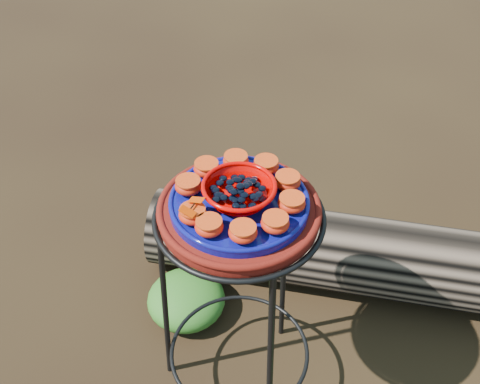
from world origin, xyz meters
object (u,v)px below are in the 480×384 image
Objects in this scene: plant_stand at (239,309)px; driftwood_log at (359,255)px; terracotta_saucer at (239,212)px; cobalt_plate at (239,203)px; red_bowl at (239,193)px.

plant_stand is 0.48× the size of driftwood_log.
cobalt_plate is (0.00, 0.00, 0.03)m from terracotta_saucer.
cobalt_plate is (0.00, 0.00, 0.39)m from plant_stand.
terracotta_saucer is 0.03m from cobalt_plate.
plant_stand is 0.37m from terracotta_saucer.
red_bowl is 0.85m from driftwood_log.
terracotta_saucer is 1.17× the size of cobalt_plate.
plant_stand is 0.39m from cobalt_plate.
plant_stand is at bearing 0.00° from cobalt_plate.
cobalt_plate reaches higher than terracotta_saucer.
terracotta_saucer is at bearing -97.86° from driftwood_log.
cobalt_plate is 0.22× the size of driftwood_log.
plant_stand is 2.20× the size of cobalt_plate.
red_bowl is 0.11× the size of driftwood_log.
driftwood_log is at bearing 82.14° from red_bowl.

